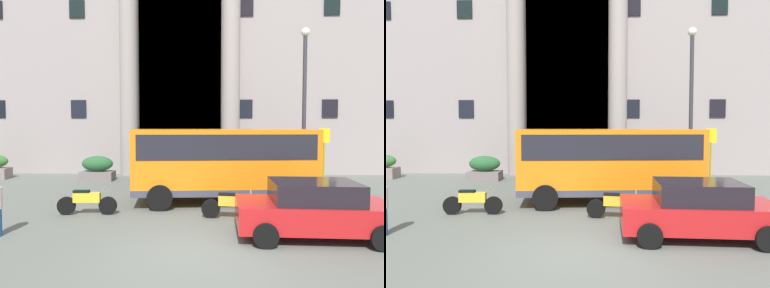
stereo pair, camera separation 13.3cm
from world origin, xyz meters
The scene contains 12 objects.
ground_plane centered at (0.00, 0.00, -0.06)m, with size 80.00×64.00×0.12m, color #5C615A.
office_building_facade centered at (-0.01, 17.47, 9.00)m, with size 43.83×9.80×18.02m.
orange_minibus centered at (0.83, 5.50, 1.68)m, with size 6.99×3.27×2.82m.
bus_stop_sign centered at (5.19, 7.01, 1.74)m, with size 0.44×0.08×2.84m.
hedge_planter_entrance_left centered at (-2.14, 10.87, 0.59)m, with size 1.75×0.87×1.23m.
hedge_planter_entrance_right centered at (3.55, 10.55, 0.65)m, with size 1.47×0.98×1.34m.
hedge_planter_far_west centered at (-5.64, 10.51, 0.64)m, with size 1.75×0.98×1.32m.
parked_compact_extra centered at (3.00, 1.35, 0.76)m, with size 4.10×2.19×1.49m.
scooter_by_planter centered at (0.96, 3.08, 0.46)m, with size 1.97×0.55×0.89m.
motorcycle_far_end centered at (-3.82, 3.41, 0.46)m, with size 1.97×0.55×0.89m.
motorcycle_near_kerb centered at (3.79, 3.41, 0.46)m, with size 2.07×0.67×0.89m.
lamppost_plaza_centre centered at (4.67, 8.24, 4.31)m, with size 0.40×0.40×7.38m.
Camera 1 is at (0.11, -7.79, 2.96)m, focal length 32.35 mm.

